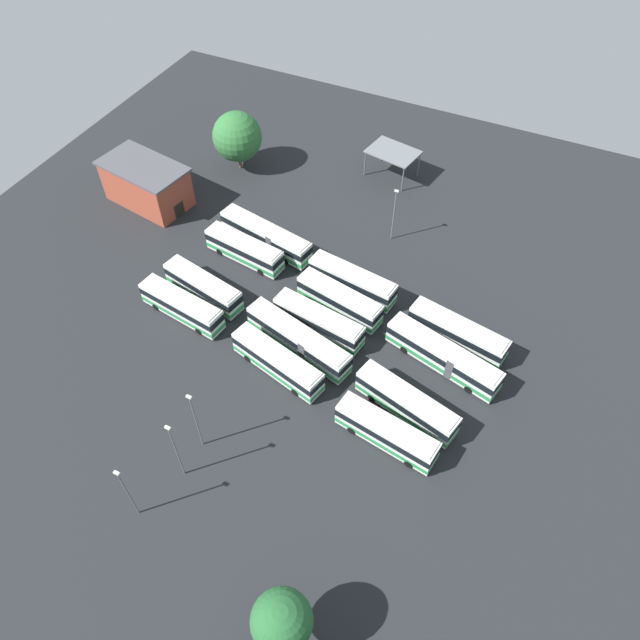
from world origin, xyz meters
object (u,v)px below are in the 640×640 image
at_px(bus_row1_slot3, 299,339).
at_px(bus_row0_slot4, 387,432).
at_px(bus_row1_slot1, 339,300).
at_px(bus_row1_slot4, 278,362).
at_px(lamp_post_far_corner, 196,419).
at_px(bus_row1_slot2, 318,321).
at_px(bus_row2_slot0, 266,236).
at_px(bus_row2_slot4, 182,306).
at_px(lamp_post_near_entrance, 394,213).
at_px(bus_row0_slot0, 458,332).
at_px(bus_row2_slot1, 244,249).
at_px(bus_row1_slot0, 352,281).
at_px(depot_building, 147,183).
at_px(bus_row2_slot3, 203,287).
at_px(lamp_post_by_building, 127,492).
at_px(lamp_post_mid_lot, 176,449).
at_px(bus_row0_slot1, 443,356).
at_px(bus_row0_slot3, 406,403).
at_px(tree_west_edge, 282,621).
at_px(maintenance_shelter, 393,153).
at_px(tree_northwest, 237,137).

bearing_deg(bus_row1_slot3, bus_row0_slot4, 153.08).
height_order(bus_row1_slot1, bus_row1_slot4, same).
bearing_deg(lamp_post_far_corner, bus_row1_slot4, -102.89).
distance_m(bus_row1_slot2, bus_row2_slot0, 16.80).
relative_size(bus_row1_slot3, bus_row2_slot4, 1.22).
xyz_separation_m(bus_row0_slot4, bus_row1_slot1, (12.05, -14.74, 0.00)).
height_order(bus_row1_slot3, lamp_post_near_entrance, lamp_post_near_entrance).
distance_m(bus_row0_slot0, bus_row2_slot1, 29.91).
relative_size(bus_row0_slot4, bus_row1_slot0, 0.95).
height_order(bus_row1_slot1, depot_building, depot_building).
height_order(bus_row2_slot3, lamp_post_by_building, lamp_post_by_building).
relative_size(bus_row2_slot3, depot_building, 0.85).
xyz_separation_m(bus_row1_slot0, bus_row1_slot3, (1.80, 11.46, 0.00)).
bearing_deg(lamp_post_mid_lot, bus_row1_slot3, -99.58).
distance_m(bus_row0_slot1, bus_row2_slot1, 29.97).
xyz_separation_m(bus_row0_slot3, tree_west_edge, (1.31, 25.60, 3.89)).
bearing_deg(maintenance_shelter, lamp_post_far_corner, 89.15).
bearing_deg(bus_row1_slot3, bus_row1_slot2, -104.03).
xyz_separation_m(bus_row1_slot4, bus_row2_slot0, (11.46, -18.01, 0.00)).
relative_size(bus_row1_slot0, depot_building, 0.88).
bearing_deg(bus_row1_slot1, lamp_post_by_building, 78.41).
xyz_separation_m(bus_row1_slot3, bus_row1_slot4, (0.70, 3.89, -0.00)).
bearing_deg(bus_row2_slot4, lamp_post_near_entrance, -126.39).
bearing_deg(lamp_post_by_building, bus_row0_slot4, -136.65).
bearing_deg(bus_row2_slot4, maintenance_shelter, -108.37).
bearing_deg(lamp_post_far_corner, bus_row2_slot3, -57.93).
distance_m(bus_row1_slot3, maintenance_shelter, 36.82).
relative_size(bus_row1_slot3, lamp_post_far_corner, 1.58).
distance_m(bus_row0_slot1, bus_row2_slot3, 30.77).
distance_m(bus_row0_slot0, bus_row2_slot3, 31.79).
bearing_deg(lamp_post_far_corner, bus_row1_slot2, -102.56).
bearing_deg(bus_row2_slot0, bus_row0_slot3, 147.59).
relative_size(depot_building, lamp_post_mid_lot, 1.49).
bearing_deg(lamp_post_far_corner, bus_row0_slot4, -153.24).
relative_size(bus_row0_slot3, bus_row2_slot0, 0.85).
bearing_deg(bus_row2_slot4, bus_row0_slot3, 177.65).
height_order(bus_row0_slot3, tree_northwest, tree_northwest).
bearing_deg(bus_row0_slot0, bus_row1_slot4, 37.11).
bearing_deg(bus_row0_slot1, tree_northwest, -29.80).
bearing_deg(bus_row2_slot0, tree_northwest, -48.46).
relative_size(bus_row1_slot1, lamp_post_by_building, 1.36).
bearing_deg(depot_building, bus_row1_slot0, 173.62).
bearing_deg(bus_row1_slot1, maintenance_shelter, -81.50).
height_order(bus_row0_slot1, bus_row1_slot1, same).
bearing_deg(lamp_post_near_entrance, bus_row0_slot0, 134.41).
bearing_deg(bus_row0_slot0, bus_row0_slot1, 84.06).
xyz_separation_m(lamp_post_mid_lot, tree_northwest, (21.44, -47.52, 0.59)).
bearing_deg(depot_building, bus_row2_slot1, 166.03).
distance_m(bus_row0_slot1, tree_west_edge, 33.65).
xyz_separation_m(lamp_post_far_corner, tree_west_edge, (-16.44, 12.68, 0.74)).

